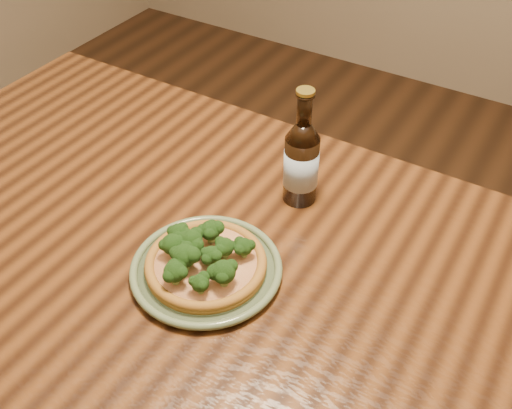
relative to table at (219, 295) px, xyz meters
The scene contains 4 objects.
table is the anchor object (origin of this frame).
plate 0.11m from the table, 87.82° to the right, with size 0.26×0.26×0.02m.
pizza 0.13m from the table, 90.53° to the right, with size 0.21×0.21×0.07m.
beer_bottle 0.29m from the table, 79.12° to the left, with size 0.07×0.07×0.24m.
Camera 1 is at (0.44, -0.49, 1.52)m, focal length 42.00 mm.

